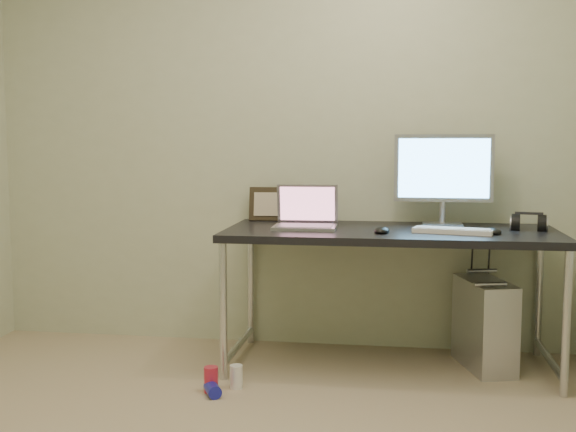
{
  "coord_description": "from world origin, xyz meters",
  "views": [
    {
      "loc": [
        0.69,
        -2.48,
        1.22
      ],
      "look_at": [
        0.15,
        1.02,
        0.85
      ],
      "focal_mm": 45.0,
      "sensor_mm": 36.0,
      "label": 1
    }
  ],
  "objects": [
    {
      "name": "desk",
      "position": [
        0.65,
        1.37,
        0.68
      ],
      "size": [
        1.75,
        0.77,
        0.75
      ],
      "color": "black",
      "rests_on": "ground"
    },
    {
      "name": "webcam",
      "position": [
        0.29,
        1.66,
        0.84
      ],
      "size": [
        0.05,
        0.04,
        0.13
      ],
      "rotation": [
        0.0,
        0.0,
        0.12
      ],
      "color": "silver",
      "rests_on": "desk"
    },
    {
      "name": "can_blue",
      "position": [
        -0.18,
        0.78,
        0.03
      ],
      "size": [
        0.11,
        0.14,
        0.07
      ],
      "primitive_type": "cylinder",
      "rotation": [
        1.57,
        0.0,
        0.48
      ],
      "color": "#1E21B4",
      "rests_on": "ground"
    },
    {
      "name": "tower_computer",
      "position": [
        1.16,
        1.42,
        0.24
      ],
      "size": [
        0.32,
        0.49,
        0.51
      ],
      "rotation": [
        0.0,
        0.0,
        0.28
      ],
      "color": "silver",
      "rests_on": "ground"
    },
    {
      "name": "cable_a",
      "position": [
        1.11,
        1.7,
        0.4
      ],
      "size": [
        0.01,
        0.16,
        0.69
      ],
      "primitive_type": "cylinder",
      "rotation": [
        0.21,
        0.0,
        0.0
      ],
      "color": "black",
      "rests_on": "ground"
    },
    {
      "name": "monitor",
      "position": [
        0.93,
        1.58,
        1.05
      ],
      "size": [
        0.54,
        0.16,
        0.51
      ],
      "rotation": [
        0.0,
        0.0,
        -0.01
      ],
      "color": "#A4A4AB",
      "rests_on": "desk"
    },
    {
      "name": "keyboard",
      "position": [
        0.97,
        1.26,
        0.76
      ],
      "size": [
        0.42,
        0.22,
        0.02
      ],
      "primitive_type": "cube",
      "rotation": [
        0.0,
        0.0,
        -0.24
      ],
      "color": "silver",
      "rests_on": "desk"
    },
    {
      "name": "mouse_left",
      "position": [
        0.61,
        1.21,
        0.77
      ],
      "size": [
        0.1,
        0.13,
        0.04
      ],
      "primitive_type": "ellipsoid",
      "rotation": [
        0.0,
        0.0,
        -0.16
      ],
      "color": "black",
      "rests_on": "desk"
    },
    {
      "name": "cable_b",
      "position": [
        1.2,
        1.68,
        0.38
      ],
      "size": [
        0.02,
        0.11,
        0.71
      ],
      "primitive_type": "cylinder",
      "rotation": [
        0.14,
        0.0,
        0.09
      ],
      "color": "black",
      "rests_on": "ground"
    },
    {
      "name": "headphones",
      "position": [
        1.37,
        1.44,
        0.78
      ],
      "size": [
        0.19,
        0.11,
        0.12
      ],
      "rotation": [
        0.0,
        0.0,
        -0.17
      ],
      "color": "black",
      "rests_on": "desk"
    },
    {
      "name": "can_white",
      "position": [
        -0.09,
        0.9,
        0.06
      ],
      "size": [
        0.08,
        0.08,
        0.12
      ],
      "primitive_type": "cylinder",
      "rotation": [
        0.0,
        0.0,
        0.35
      ],
      "color": "white",
      "rests_on": "ground"
    },
    {
      "name": "mouse_right",
      "position": [
        1.17,
        1.26,
        0.77
      ],
      "size": [
        0.08,
        0.12,
        0.04
      ],
      "primitive_type": "ellipsoid",
      "rotation": [
        0.0,
        0.0,
        -0.08
      ],
      "color": "black",
      "rests_on": "desk"
    },
    {
      "name": "picture_frame",
      "position": [
        -0.06,
        1.68,
        0.85
      ],
      "size": [
        0.25,
        0.08,
        0.2
      ],
      "primitive_type": "cube",
      "rotation": [
        -0.21,
        0.0,
        0.04
      ],
      "color": "black",
      "rests_on": "desk"
    },
    {
      "name": "wall_back",
      "position": [
        0.0,
        1.75,
        1.25
      ],
      "size": [
        3.5,
        0.02,
        2.5
      ],
      "primitive_type": "cube",
      "color": "beige",
      "rests_on": "ground"
    },
    {
      "name": "laptop",
      "position": [
        0.2,
        1.37,
        0.8
      ],
      "size": [
        0.34,
        0.28,
        0.23
      ],
      "rotation": [
        0.0,
        0.0,
        0.02
      ],
      "color": "#A4A4AB",
      "rests_on": "desk"
    },
    {
      "name": "can_red",
      "position": [
        -0.2,
        0.83,
        0.06
      ],
      "size": [
        0.09,
        0.09,
        0.13
      ],
      "primitive_type": "cylinder",
      "rotation": [
        0.0,
        0.0,
        -0.28
      ],
      "color": "#C6243F",
      "rests_on": "ground"
    }
  ]
}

